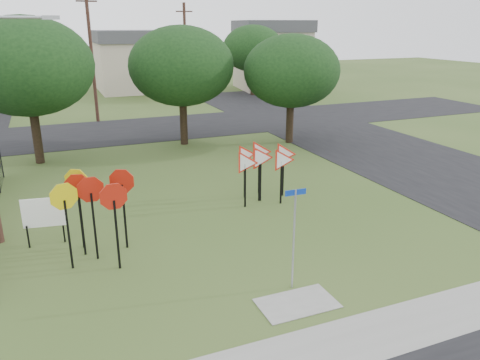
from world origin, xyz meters
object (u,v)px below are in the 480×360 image
stop_sign_cluster (92,198)px  street_name_sign (294,233)px  yield_sign_cluster (262,159)px  info_board (43,214)px

stop_sign_cluster → street_name_sign: bearing=-39.3°
yield_sign_cluster → info_board: yield_sign_cluster is taller
street_name_sign → yield_sign_cluster: (2.08, 6.42, 0.07)m
yield_sign_cluster → info_board: size_ratio=1.78×
stop_sign_cluster → yield_sign_cluster: stop_sign_cluster is taller
street_name_sign → yield_sign_cluster: size_ratio=0.99×
yield_sign_cluster → stop_sign_cluster: bearing=-159.1°
street_name_sign → info_board: size_ratio=1.76×
stop_sign_cluster → yield_sign_cluster: bearing=20.9°
yield_sign_cluster → street_name_sign: bearing=-107.9°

